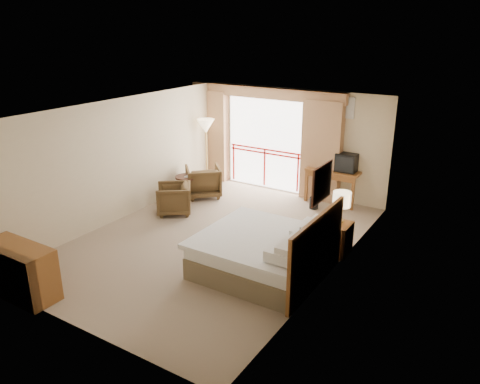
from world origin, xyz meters
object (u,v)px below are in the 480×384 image
Objects in this scene: bed at (266,253)px; side_table at (187,184)px; wastebasket at (314,203)px; armchair_far at (204,196)px; tv at (347,163)px; desk at (335,176)px; floor_lamp at (206,129)px; nightstand at (338,239)px; dresser at (19,271)px; armchair_near at (174,213)px; table_lamp at (342,200)px.

bed is 4.10m from side_table.
armchair_far is (-2.77, -0.70, -0.14)m from wastebasket.
armchair_far is at bearing 63.69° from side_table.
tv reaches higher than wastebasket.
desk is 3.69m from side_table.
armchair_far is at bearing -59.86° from floor_lamp.
dresser reaches higher than nightstand.
dresser is (0.18, -4.07, 0.44)m from armchair_near.
armchair_near is (-2.88, -2.72, -0.66)m from desk.
table_lamp is at bearing -83.23° from tv.
bed is 1.17× the size of floor_lamp.
floor_lamp reaches higher than armchair_far.
nightstand is (0.84, 1.35, -0.06)m from bed.
table_lamp is 0.45× the size of dresser.
side_table is at bearing 168.36° from nightstand.
side_table is at bearing -78.31° from floor_lamp.
desk is at bearing 94.11° from bed.
desk is 3.61m from floor_lamp.
desk is 2.15× the size of side_table.
armchair_far is 5.41m from dresser.
tv reaches higher than nightstand.
side_table is (-0.31, 0.89, 0.42)m from armchair_near.
floor_lamp reaches higher than tv.
dresser is (-3.83, -4.14, 0.13)m from nightstand.
nightstand is at bearing -65.64° from desk.
floor_lamp is at bearing 137.73° from bed.
floor_lamp is (-3.74, -0.55, 0.50)m from tv.
side_table is 4.98m from dresser.
side_table is (-4.31, 0.77, -0.68)m from table_lamp.
floor_lamp is 1.38× the size of dresser.
table_lamp is 0.46× the size of desk.
nightstand is at bearing -24.05° from floor_lamp.
wastebasket is 0.46× the size of side_table.
bed is 3.51× the size of side_table.
desk is at bearing 156.71° from tv.
nightstand is 4.01m from armchair_near.
side_table is at bearing 91.79° from dresser.
desk is (-1.13, 2.65, 0.35)m from nightstand.
tv reaches higher than table_lamp.
armchair_near is at bearing -70.57° from side_table.
side_table is at bearing -164.34° from tv.
side_table is (-2.98, -1.12, 0.28)m from wastebasket.
table_lamp reaches higher than side_table.
dresser reaches higher than wastebasket.
nightstand is 0.72× the size of armchair_far.
table_lamp is 0.99× the size of side_table.
table_lamp is (-0.00, 0.05, 0.78)m from nightstand.
nightstand is 0.81× the size of armchair_near.
table_lamp reaches higher than wastebasket.
desk is at bearing 73.42° from wastebasket.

